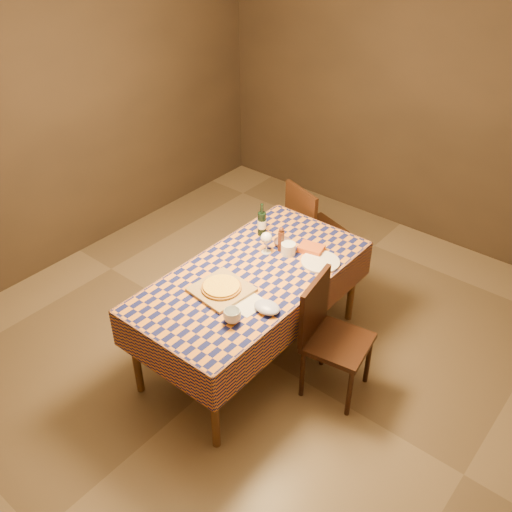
# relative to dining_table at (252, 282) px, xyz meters

# --- Properties ---
(room) EXTENTS (5.00, 5.10, 2.70)m
(room) POSITION_rel_dining_table_xyz_m (0.00, 0.00, 0.66)
(room) COLOR brown
(room) RESTS_ON ground
(dining_table) EXTENTS (0.94, 1.84, 0.77)m
(dining_table) POSITION_rel_dining_table_xyz_m (0.00, 0.00, 0.00)
(dining_table) COLOR brown
(dining_table) RESTS_ON ground
(cutting_board) EXTENTS (0.39, 0.39, 0.02)m
(cutting_board) POSITION_rel_dining_table_xyz_m (-0.03, -0.28, 0.09)
(cutting_board) COLOR #9B7A49
(cutting_board) RESTS_ON dining_table
(pizza) EXTENTS (0.28, 0.28, 0.03)m
(pizza) POSITION_rel_dining_table_xyz_m (-0.03, -0.28, 0.11)
(pizza) COLOR #A1631A
(pizza) RESTS_ON cutting_board
(pepper_mill) EXTENTS (0.06, 0.06, 0.20)m
(pepper_mill) POSITION_rel_dining_table_xyz_m (-0.02, 0.38, 0.17)
(pepper_mill) COLOR #441F10
(pepper_mill) RESTS_ON dining_table
(bowl) EXTENTS (0.18, 0.18, 0.04)m
(bowl) POSITION_rel_dining_table_xyz_m (-0.05, 0.44, 0.10)
(bowl) COLOR #624952
(bowl) RESTS_ON dining_table
(wine_glass) EXTENTS (0.10, 0.10, 0.18)m
(wine_glass) POSITION_rel_dining_table_xyz_m (-0.09, 0.28, 0.20)
(wine_glass) COLOR white
(wine_glass) RESTS_ON dining_table
(wine_bottle) EXTENTS (0.08, 0.08, 0.28)m
(wine_bottle) POSITION_rel_dining_table_xyz_m (-0.27, 0.46, 0.18)
(wine_bottle) COLOR black
(wine_bottle) RESTS_ON dining_table
(deli_tub) EXTENTS (0.13, 0.13, 0.09)m
(deli_tub) POSITION_rel_dining_table_xyz_m (0.05, 0.37, 0.12)
(deli_tub) COLOR silver
(deli_tub) RESTS_ON dining_table
(takeout_container) EXTENTS (0.21, 0.17, 0.05)m
(takeout_container) POSITION_rel_dining_table_xyz_m (0.17, 0.51, 0.10)
(takeout_container) COLOR #BB4C18
(takeout_container) RESTS_ON dining_table
(white_plate) EXTENTS (0.35, 0.35, 0.02)m
(white_plate) POSITION_rel_dining_table_xyz_m (0.31, 0.43, 0.08)
(white_plate) COLOR silver
(white_plate) RESTS_ON dining_table
(tumbler) EXTENTS (0.12, 0.12, 0.09)m
(tumbler) POSITION_rel_dining_table_xyz_m (0.23, -0.48, 0.12)
(tumbler) COLOR silver
(tumbler) RESTS_ON dining_table
(flour_patch) EXTENTS (0.30, 0.24, 0.00)m
(flour_patch) POSITION_rel_dining_table_xyz_m (0.15, -0.27, 0.08)
(flour_patch) COLOR silver
(flour_patch) RESTS_ON dining_table
(flour_bag) EXTENTS (0.22, 0.20, 0.05)m
(flour_bag) POSITION_rel_dining_table_xyz_m (0.34, -0.25, 0.10)
(flour_bag) COLOR #A7ADD6
(flour_bag) RESTS_ON dining_table
(chair_far) EXTENTS (0.53, 0.54, 0.93)m
(chair_far) POSITION_rel_dining_table_xyz_m (-0.27, 1.14, -0.17)
(chair_far) COLOR black
(chair_far) RESTS_ON ground
(chair_right) EXTENTS (0.49, 0.49, 0.93)m
(chair_right) POSITION_rel_dining_table_xyz_m (0.63, 0.08, -0.17)
(chair_right) COLOR black
(chair_right) RESTS_ON ground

